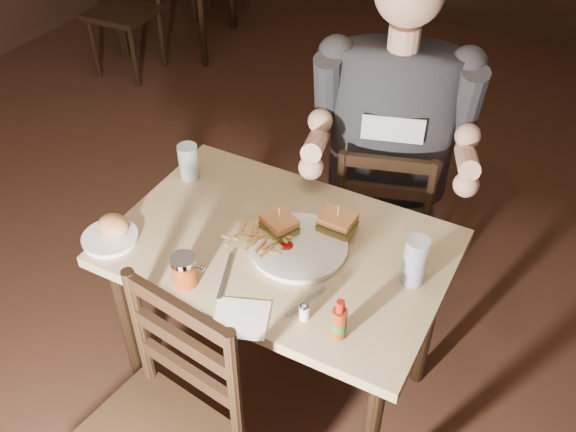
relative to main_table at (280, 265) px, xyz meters
The scene contains 20 objects.
room_shell 0.78m from the main_table, 150.69° to the left, with size 7.00×7.00×7.00m.
main_table is the anchor object (origin of this frame).
chair_far 0.71m from the main_table, 81.63° to the left, with size 0.40×0.44×0.87m, color black, non-canonical shape.
bg_chair_near 2.84m from the main_table, 142.66° to the left, with size 0.40×0.44×0.88m, color black, non-canonical shape.
diner 0.69m from the main_table, 79.24° to the left, with size 0.61×0.48×1.06m, color #2F2F34, non-canonical shape.
dinner_plate 0.12m from the main_table, ahead, with size 0.30×0.30×0.02m, color white.
sandwich_left 0.16m from the main_table, 124.30° to the left, with size 0.11×0.09×0.09m, color #C17D42, non-canonical shape.
sandwich_right 0.25m from the main_table, 44.72° to the left, with size 0.11×0.09×0.10m, color #C17D42, non-canonical shape.
fries_pile 0.15m from the main_table, 145.57° to the right, with size 0.22×0.16×0.04m, color #E2B166, non-canonical shape.
ketchup_dollop 0.12m from the main_table, 28.61° to the right, with size 0.04×0.04×0.01m, color maroon.
glass_left 0.51m from the main_table, 163.17° to the left, with size 0.07×0.07×0.13m, color silver.
glass_right 0.47m from the main_table, ahead, with size 0.07×0.07×0.16m, color silver.
hot_sauce 0.44m from the main_table, 35.82° to the right, with size 0.04×0.04×0.14m, color maroon, non-canonical shape.
salt_shaker 0.34m from the main_table, 46.71° to the right, with size 0.03×0.03×0.06m, color white, non-canonical shape.
syrup_dispenser 0.36m from the main_table, 118.45° to the right, with size 0.08×0.08×0.10m, color maroon, non-canonical shape.
napkin 0.35m from the main_table, 78.87° to the right, with size 0.16×0.15×0.00m, color white.
knife 0.24m from the main_table, 108.19° to the right, with size 0.01×0.20×0.00m, color silver.
fork 0.28m from the main_table, 42.56° to the right, with size 0.01×0.16×0.00m, color silver.
side_plate 0.56m from the main_table, 151.26° to the right, with size 0.18×0.18×0.01m, color white.
bread_roll 0.55m from the main_table, 153.81° to the right, with size 0.11×0.09×0.06m, color tan.
Camera 1 is at (1.04, -1.43, 2.18)m, focal length 40.00 mm.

